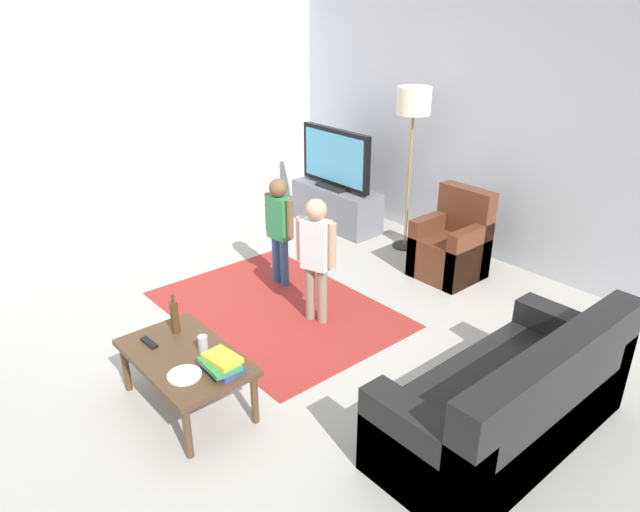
{
  "coord_description": "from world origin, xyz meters",
  "views": [
    {
      "loc": [
        3.37,
        -2.3,
        2.66
      ],
      "look_at": [
        0.0,
        0.6,
        0.65
      ],
      "focal_mm": 32.8,
      "sensor_mm": 36.0,
      "label": 1
    }
  ],
  "objects": [
    {
      "name": "wall_back",
      "position": [
        0.0,
        3.0,
        1.35
      ],
      "size": [
        6.0,
        0.12,
        2.7
      ],
      "primitive_type": "cube",
      "color": "silver",
      "rests_on": "ground"
    },
    {
      "name": "child_center",
      "position": [
        -0.07,
        0.62,
        0.68
      ],
      "size": [
        0.36,
        0.21,
        1.13
      ],
      "color": "gray",
      "rests_on": "ground"
    },
    {
      "name": "tv_remote",
      "position": [
        -0.04,
        -0.94,
        0.43
      ],
      "size": [
        0.17,
        0.06,
        0.02
      ],
      "primitive_type": "cube",
      "rotation": [
        0.0,
        0.0,
        0.06
      ],
      "color": "black",
      "rests_on": "coffee_table"
    },
    {
      "name": "child_near_tv",
      "position": [
        -0.84,
        0.81,
        0.65
      ],
      "size": [
        0.36,
        0.17,
        1.08
      ],
      "color": "#33598C",
      "rests_on": "ground"
    },
    {
      "name": "plate",
      "position": [
        0.47,
        -0.94,
        0.43
      ],
      "size": [
        0.22,
        0.22,
        0.02
      ],
      "color": "white",
      "rests_on": "coffee_table"
    },
    {
      "name": "soda_can",
      "position": [
        0.29,
        -0.7,
        0.48
      ],
      "size": [
        0.07,
        0.07,
        0.12
      ],
      "primitive_type": "cylinder",
      "color": "silver",
      "rests_on": "coffee_table"
    },
    {
      "name": "tv_stand",
      "position": [
        -1.67,
        2.3,
        0.24
      ],
      "size": [
        1.2,
        0.44,
        0.5
      ],
      "color": "slate",
      "rests_on": "ground"
    },
    {
      "name": "couch",
      "position": [
        1.93,
        0.55,
        0.29
      ],
      "size": [
        0.8,
        1.8,
        0.86
      ],
      "color": "black",
      "rests_on": "ground"
    },
    {
      "name": "book_stack",
      "position": [
        0.57,
        -0.73,
        0.47
      ],
      "size": [
        0.28,
        0.22,
        0.11
      ],
      "color": "#334CA5",
      "rests_on": "coffee_table"
    },
    {
      "name": "wall_left",
      "position": [
        -3.0,
        0.0,
        1.35
      ],
      "size": [
        0.12,
        6.0,
        2.7
      ],
      "primitive_type": "cube",
      "color": "silver",
      "rests_on": "ground"
    },
    {
      "name": "bottle",
      "position": [
        -0.06,
        -0.72,
        0.55
      ],
      "size": [
        0.06,
        0.06,
        0.31
      ],
      "color": "#4C3319",
      "rests_on": "coffee_table"
    },
    {
      "name": "armchair",
      "position": [
        0.14,
        2.26,
        0.3
      ],
      "size": [
        0.6,
        0.6,
        0.9
      ],
      "color": "brown",
      "rests_on": "ground"
    },
    {
      "name": "area_rug",
      "position": [
        -0.44,
        0.46,
        0.0
      ],
      "size": [
        2.2,
        1.6,
        0.01
      ],
      "primitive_type": "cube",
      "color": "#9E2D28",
      "rests_on": "ground"
    },
    {
      "name": "floor_lamp",
      "position": [
        -0.66,
        2.45,
        1.54
      ],
      "size": [
        0.36,
        0.36,
        1.78
      ],
      "color": "#262626",
      "rests_on": "ground"
    },
    {
      "name": "coffee_table",
      "position": [
        0.24,
        -0.82,
        0.37
      ],
      "size": [
        1.0,
        0.6,
        0.42
      ],
      "color": "#513823",
      "rests_on": "ground"
    },
    {
      "name": "tv",
      "position": [
        -1.67,
        2.28,
        0.85
      ],
      "size": [
        1.1,
        0.28,
        0.71
      ],
      "color": "black",
      "rests_on": "tv_stand"
    },
    {
      "name": "ground",
      "position": [
        0.0,
        0.0,
        0.0
      ],
      "size": [
        7.8,
        7.8,
        0.0
      ],
      "primitive_type": "plane",
      "color": "#B2ADA3"
    }
  ]
}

